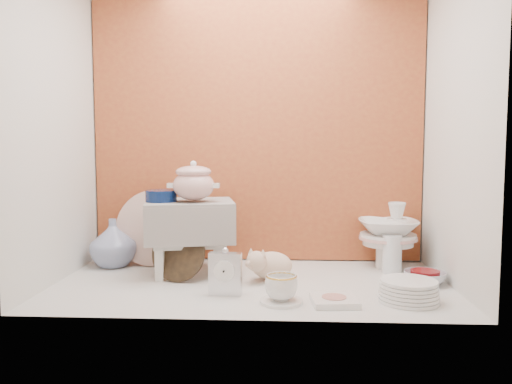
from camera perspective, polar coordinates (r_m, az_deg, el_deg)
ground at (r=2.35m, az=-0.52°, el=-10.30°), size 1.80×1.80×0.00m
niche_shell at (r=2.46m, az=-0.28°, el=12.23°), size 1.86×1.03×1.53m
step_stool at (r=2.51m, az=-7.48°, el=-5.11°), size 0.48×0.43×0.36m
soup_tureen at (r=2.42m, az=-7.10°, el=1.22°), size 0.29×0.29×0.20m
cobalt_bowl at (r=2.46m, az=-10.69°, el=-0.43°), size 0.18×0.18×0.06m
floral_platter at (r=2.73m, az=-11.65°, el=-3.99°), size 0.41×0.15×0.40m
blue_white_vase at (r=2.75m, az=-15.91°, el=-5.55°), size 0.28×0.28×0.25m
lacquer_tray at (r=2.39m, az=-8.81°, el=-6.89°), size 0.28×0.15×0.26m
mantel_clock at (r=2.15m, az=-3.50°, el=-9.01°), size 0.14×0.06×0.20m
plush_pig at (r=2.38m, az=1.80°, el=-8.29°), size 0.29×0.24×0.15m
teacup_saucer at (r=2.07m, az=2.88°, el=-12.28°), size 0.19×0.19×0.01m
gold_rim_teacup at (r=2.05m, az=2.88°, el=-10.73°), size 0.16×0.16×0.10m
lattice_dish at (r=2.08m, az=8.84°, el=-12.05°), size 0.19×0.19×0.02m
dinner_plate_stack at (r=2.16m, az=16.93°, el=-10.65°), size 0.31×0.31×0.09m
crystal_bowl at (r=2.45m, az=18.60°, el=-9.21°), size 0.23×0.23×0.06m
clear_glass_vase at (r=2.60m, az=15.17°, el=-6.80°), size 0.13×0.13×0.19m
porcelain_tower at (r=2.70m, az=14.74°, el=-4.74°), size 0.33×0.33×0.34m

